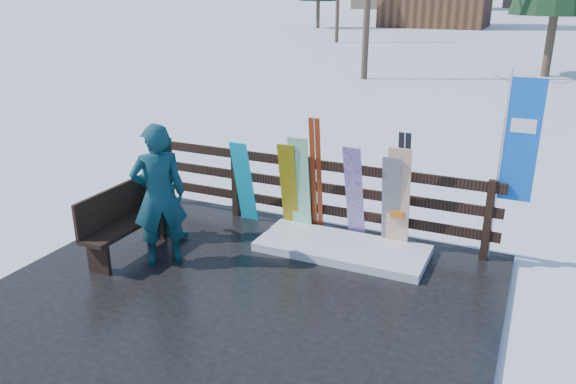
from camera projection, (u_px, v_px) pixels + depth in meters
The scene contains 16 objects.
ground at pixel (241, 299), 6.93m from camera, with size 700.00×700.00×0.00m, color white.
deck at pixel (241, 296), 6.91m from camera, with size 6.00×5.00×0.08m, color black.
fence at pixel (310, 188), 8.56m from camera, with size 5.60×0.10×1.15m.
snow_patch at pixel (342, 248), 7.95m from camera, with size 2.38×1.00×0.12m, color white.
bench at pixel (123, 219), 7.77m from camera, with size 0.41×1.50×0.97m.
snowboard_0 at pixel (244, 182), 8.76m from camera, with size 0.29×0.03×1.39m, color #0CD2E9.
snowboard_1 at pixel (300, 185), 8.36m from camera, with size 0.30×0.03×1.54m, color white.
snowboard_2 at pixel (289, 188), 8.45m from camera, with size 0.26×0.03×1.43m, color #FFDD06.
snowboard_3 at pixel (354, 194), 8.03m from camera, with size 0.25×0.03×1.57m, color silver.
snowboard_4 at pixel (391, 203), 7.84m from camera, with size 0.25×0.03×1.41m, color black.
snowboard_5 at pixel (398, 200), 7.78m from camera, with size 0.32×0.03×1.54m, color white.
ski_pair_a at pixel (316, 177), 8.28m from camera, with size 0.16×0.28×1.82m.
ski_pair_b at pixel (403, 192), 7.79m from camera, with size 0.17×0.30×1.74m.
rental_flag at pixel (516, 148), 7.18m from camera, with size 0.45×0.04×2.60m.
person_front at pixel (159, 196), 7.36m from camera, with size 0.71×0.46×1.94m, color #14534F.
person_back at pixel (162, 186), 8.25m from camera, with size 0.77×0.60×1.57m, color #055556.
Camera 1 is at (3.04, -5.28, 3.60)m, focal length 35.00 mm.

